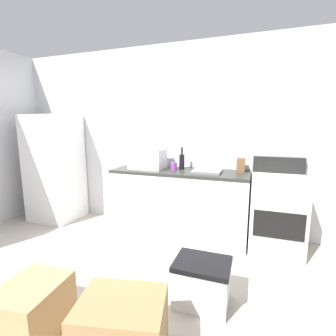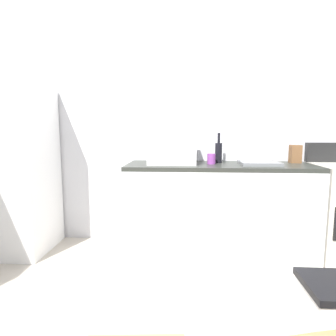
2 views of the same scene
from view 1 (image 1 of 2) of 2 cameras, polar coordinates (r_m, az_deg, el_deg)
ground_plane at (r=2.71m, az=-12.41°, el=-23.85°), size 6.00×6.00×0.00m
wall_back at (r=3.66m, az=-0.21°, el=6.83°), size 5.00×0.10×2.60m
kitchen_counter at (r=3.39m, az=2.59°, el=-8.05°), size 1.80×0.60×0.90m
refrigerator at (r=4.31m, az=-24.61°, el=0.02°), size 0.68×0.66×1.65m
stove_oven at (r=3.27m, az=23.79°, el=-9.29°), size 0.60×0.61×1.10m
microwave at (r=3.42m, az=-4.72°, el=2.13°), size 0.46×0.34×0.27m
sink_basin at (r=3.17m, az=8.94°, el=-0.78°), size 0.36×0.32×0.03m
wine_bottle at (r=3.37m, az=3.21°, el=1.59°), size 0.07×0.07×0.30m
coffee_mug at (r=3.30m, az=1.37°, el=0.39°), size 0.08×0.08×0.10m
knife_block at (r=3.29m, az=16.46°, el=0.66°), size 0.10×0.10×0.18m
cardboard_box_large at (r=2.26m, az=-28.75°, el=-26.61°), size 0.44×0.50×0.38m
cardboard_box_medium at (r=1.89m, az=-10.56°, el=-32.95°), size 0.62×0.54×0.42m
storage_bin at (r=2.30m, az=7.84°, el=-24.64°), size 0.46×0.36×0.38m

